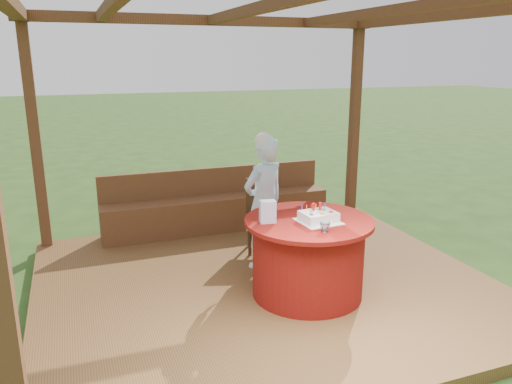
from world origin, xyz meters
The scene contains 10 objects.
ground centered at (0.00, 0.00, 0.00)m, with size 60.00×60.00×0.00m, color #264818.
deck centered at (0.00, 0.00, 0.06)m, with size 4.50×4.00×0.12m, color brown.
pergola centered at (0.00, 0.00, 2.41)m, with size 4.50×4.00×2.72m.
bench centered at (0.00, 1.72, 0.38)m, with size 3.00×0.42×0.80m.
table centered at (0.28, -0.42, 0.51)m, with size 1.21×1.21×0.76m.
chair centered at (0.31, 0.85, 0.57)m, with size 0.49×0.49×0.84m.
elderly_woman centered at (0.13, 0.36, 0.86)m, with size 0.61×0.51×1.48m.
birthday_cake centered at (0.33, -0.51, 0.93)m, with size 0.38×0.38×0.17m.
gift_bag centered at (-0.12, -0.36, 0.98)m, with size 0.14×0.09×0.21m, color #DB8DC6.
drinking_glass centered at (0.25, -0.77, 0.92)m, with size 0.09×0.09×0.09m, color white.
Camera 1 is at (-1.73, -4.39, 2.35)m, focal length 35.00 mm.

